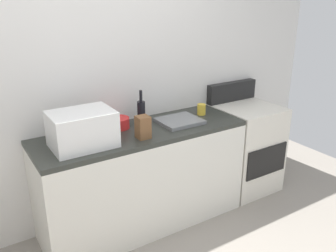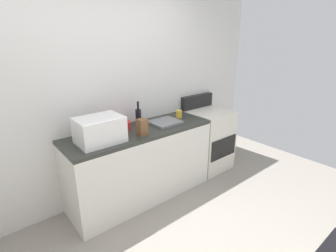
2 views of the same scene
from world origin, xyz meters
The scene contains 9 objects.
wall_back centered at (0.00, 1.55, 1.30)m, with size 5.00×0.10×2.60m, color silver.
kitchen_counter centered at (0.30, 1.20, 0.45)m, with size 1.80×0.60×0.90m.
stove_oven centered at (1.52, 1.21, 0.47)m, with size 0.60×0.61×1.10m.
microwave centered at (-0.22, 1.14, 1.04)m, with size 0.46×0.34×0.27m, color white.
sink_basin centered at (0.67, 1.19, 0.92)m, with size 0.36×0.32×0.03m, color slate.
wine_bottle centered at (0.38, 1.34, 1.01)m, with size 0.07×0.07×0.30m.
coffee_mug centered at (0.97, 1.26, 0.95)m, with size 0.08×0.08×0.10m, color gold.
knife_block centered at (0.23, 1.04, 0.99)m, with size 0.10×0.10×0.18m, color brown.
mixing_bowl centered at (0.16, 1.35, 0.95)m, with size 0.19×0.19×0.09m, color red.
Camera 1 is at (-1.01, -1.28, 1.98)m, focal length 38.34 mm.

